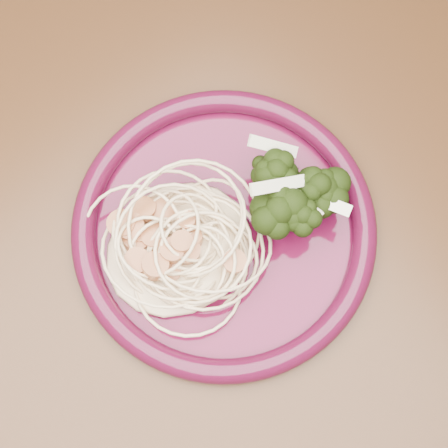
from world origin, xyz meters
name	(u,v)px	position (x,y,z in m)	size (l,w,h in m)	color
dining_table	(312,259)	(0.00, 0.00, 0.65)	(1.20, 0.80, 0.75)	#472814
dinner_plate	(224,228)	(-0.07, 0.05, 0.76)	(0.30, 0.30, 0.02)	#4A0924
spaghetti_pile	(178,245)	(-0.11, 0.06, 0.77)	(0.12, 0.11, 0.03)	beige
scallop_cluster	(175,234)	(-0.11, 0.06, 0.80)	(0.11, 0.11, 0.04)	#BD7748
broccoli_pile	(280,196)	(-0.02, 0.04, 0.78)	(0.08, 0.13, 0.04)	black
onion_garnish	(284,183)	(-0.02, 0.04, 0.81)	(0.06, 0.08, 0.05)	white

